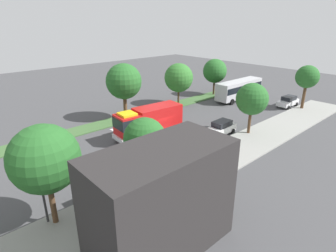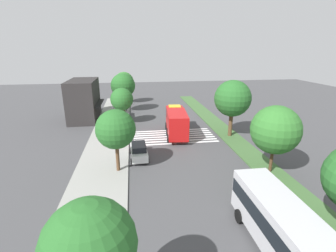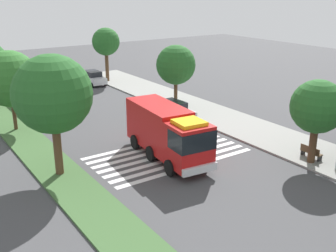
{
  "view_description": "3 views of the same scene",
  "coord_description": "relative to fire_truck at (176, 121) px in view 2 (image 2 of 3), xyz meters",
  "views": [
    {
      "loc": [
        21.36,
        24.8,
        13.77
      ],
      "look_at": [
        0.41,
        1.74,
        1.7
      ],
      "focal_mm": 29.72,
      "sensor_mm": 36.0,
      "label": 1
    },
    {
      "loc": [
        -31.44,
        5.6,
        12.18
      ],
      "look_at": [
        2.0,
        0.76,
        1.33
      ],
      "focal_mm": 26.16,
      "sensor_mm": 36.0,
      "label": 2
    },
    {
      "loc": [
        24.37,
        -15.83,
        11.81
      ],
      "look_at": [
        -0.4,
        1.08,
        1.6
      ],
      "focal_mm": 43.46,
      "sensor_mm": 36.0,
      "label": 3
    }
  ],
  "objects": [
    {
      "name": "crosswalk",
      "position": [
        -0.71,
        0.41,
        -2.1
      ],
      "size": [
        5.85,
        11.55,
        0.01
      ],
      "color": "silver",
      "rests_on": "ground_plane"
    },
    {
      "name": "street_lamp",
      "position": [
        15.03,
        7.43,
        1.96
      ],
      "size": [
        0.36,
        0.36,
        6.72
      ],
      "color": "#2D2D30",
      "rests_on": "sidewalk"
    },
    {
      "name": "bus_stop_shelter",
      "position": [
        9.93,
        8.42,
        -0.22
      ],
      "size": [
        3.5,
        1.4,
        2.46
      ],
      "color": "#4C4C51",
      "rests_on": "sidewalk"
    },
    {
      "name": "median_strip",
      "position": [
        -1.85,
        -7.51,
        -2.03
      ],
      "size": [
        60.0,
        3.0,
        0.14
      ],
      "primitive_type": "cube",
      "color": "#3D6033",
      "rests_on": "ground_plane"
    },
    {
      "name": "sidewalk_tree_center",
      "position": [
        6.4,
        7.83,
        2.07
      ],
      "size": [
        3.69,
        3.69,
        5.91
      ],
      "color": "#47301E",
      "rests_on": "sidewalk"
    },
    {
      "name": "sidewalk_tree_far_east",
      "position": [
        22.32,
        7.83,
        2.84
      ],
      "size": [
        4.26,
        4.26,
        6.95
      ],
      "color": "#47301E",
      "rests_on": "sidewalk"
    },
    {
      "name": "transit_bus",
      "position": [
        -22.98,
        -2.48,
        -0.06
      ],
      "size": [
        10.57,
        2.94,
        3.42
      ],
      "rotation": [
        0.0,
        0.0,
        3.13
      ],
      "color": "#B2B2B7",
      "rests_on": "ground_plane"
    },
    {
      "name": "sidewalk",
      "position": [
        -1.85,
        9.57,
        -2.03
      ],
      "size": [
        60.0,
        5.48,
        0.14
      ],
      "primitive_type": "cube",
      "color": "gray",
      "rests_on": "ground_plane"
    },
    {
      "name": "parked_car_mid",
      "position": [
        -7.28,
        5.63,
        -1.18
      ],
      "size": [
        4.49,
        2.13,
        1.8
      ],
      "rotation": [
        0.0,
        0.0,
        0.04
      ],
      "color": "silver",
      "rests_on": "ground_plane"
    },
    {
      "name": "median_tree_west",
      "position": [
        -12.61,
        -7.51,
        2.49
      ],
      "size": [
        4.76,
        4.76,
        6.84
      ],
      "color": "#47301E",
      "rests_on": "median_strip"
    },
    {
      "name": "sidewalk_tree_far_west",
      "position": [
        -25.77,
        7.83,
        3.11
      ],
      "size": [
        3.55,
        3.55,
        6.9
      ],
      "color": "#513823",
      "rests_on": "sidewalk"
    },
    {
      "name": "bench_near_shelter",
      "position": [
        5.93,
        8.4,
        -1.51
      ],
      "size": [
        1.6,
        0.5,
        0.9
      ],
      "color": "#4C3823",
      "rests_on": "sidewalk"
    },
    {
      "name": "sidewalk_tree_east",
      "position": [
        14.62,
        7.83,
        3.09
      ],
      "size": [
        4.66,
        4.66,
        7.4
      ],
      "color": "#513823",
      "rests_on": "sidewalk"
    },
    {
      "name": "fire_truck",
      "position": [
        0.0,
        0.0,
        0.0
      ],
      "size": [
        8.91,
        3.47,
        3.72
      ],
      "rotation": [
        0.0,
        0.0,
        -0.09
      ],
      "color": "#B71414",
      "rests_on": "ground_plane"
    },
    {
      "name": "sidewalk_tree_west",
      "position": [
        -10.16,
        7.83,
        2.46
      ],
      "size": [
        3.94,
        3.94,
        6.41
      ],
      "color": "#513823",
      "rests_on": "sidewalk"
    },
    {
      "name": "storefront_building",
      "position": [
        10.36,
        14.53,
        1.36
      ],
      "size": [
        8.95,
        5.28,
        6.93
      ],
      "color": "#282626",
      "rests_on": "ground_plane"
    },
    {
      "name": "ground_plane",
      "position": [
        -1.85,
        0.41,
        -2.1
      ],
      "size": [
        120.0,
        120.0,
        0.0
      ],
      "primitive_type": "plane",
      "color": "#424244"
    },
    {
      "name": "median_tree_center",
      "position": [
        -1.84,
        -7.51,
        3.41
      ],
      "size": [
        5.02,
        5.02,
        7.92
      ],
      "color": "#513823",
      "rests_on": "median_strip"
    }
  ]
}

